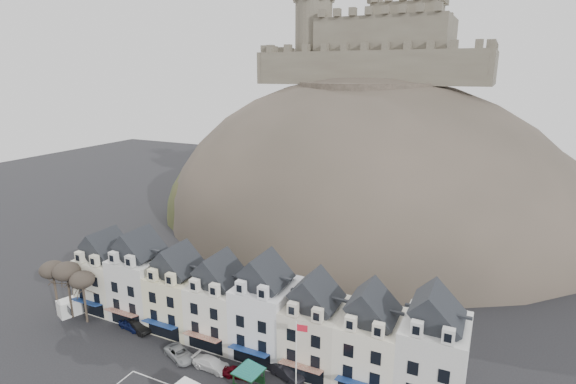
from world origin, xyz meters
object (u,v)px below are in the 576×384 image
object	(u,v)px
car_black	(138,325)
car_white	(211,364)
car_maroon	(238,372)
flagpole	(297,354)
car_silver	(180,353)
bus_shelter	(248,365)
car_charcoal	(286,371)
car_navy	(131,325)
white_van	(77,305)

from	to	relation	value
car_black	car_white	world-z (taller)	car_black
car_black	car_maroon	distance (m)	17.90
flagpole	car_white	size ratio (longest dim) A/B	1.85
flagpole	car_white	world-z (taller)	flagpole
flagpole	car_silver	world-z (taller)	flagpole
bus_shelter	flagpole	xyz separation A→B (m)	(5.35, 1.39, 2.22)
bus_shelter	car_maroon	xyz separation A→B (m)	(-2.06, 1.04, -2.32)
car_maroon	car_charcoal	size ratio (longest dim) A/B	0.77
bus_shelter	car_black	distance (m)	20.21
bus_shelter	car_silver	xyz separation A→B (m)	(-10.60, 0.93, -2.29)
car_silver	car_white	world-z (taller)	car_white
car_silver	car_charcoal	xyz separation A→B (m)	(13.64, 2.50, 0.13)
flagpole	car_silver	bearing A→B (deg)	-178.35
flagpole	car_silver	xyz separation A→B (m)	(-15.95, -0.46, -4.51)
bus_shelter	car_navy	bearing A→B (deg)	176.97
car_black	car_white	bearing A→B (deg)	-83.96
car_white	car_silver	bearing A→B (deg)	92.10
bus_shelter	white_van	world-z (taller)	bus_shelter
white_van	car_silver	bearing A→B (deg)	14.69
car_silver	car_maroon	distance (m)	8.54
bus_shelter	car_maroon	bearing A→B (deg)	159.08
car_maroon	car_navy	bearing A→B (deg)	71.29
white_van	car_navy	xyz separation A→B (m)	(10.59, -0.06, -0.53)
bus_shelter	car_charcoal	distance (m)	5.07
car_charcoal	car_navy	bearing A→B (deg)	107.98
flagpole	white_van	bearing A→B (deg)	176.99
white_van	car_white	xyz separation A→B (m)	(25.79, -2.40, -0.47)
car_black	car_maroon	world-z (taller)	car_black
car_charcoal	car_white	bearing A→B (deg)	123.40
bus_shelter	flagpole	distance (m)	5.96
bus_shelter	white_van	xyz separation A→B (m)	(-31.59, 3.33, -1.76)
flagpole	car_navy	bearing A→B (deg)	175.91
bus_shelter	car_black	xyz separation A→B (m)	(-19.80, 3.43, -2.17)
white_van	car_silver	distance (m)	21.13
flagpole	car_navy	world-z (taller)	flagpole
bus_shelter	car_white	bearing A→B (deg)	176.71
car_silver	white_van	bearing A→B (deg)	105.60
car_white	white_van	bearing A→B (deg)	86.78
flagpole	car_maroon	xyz separation A→B (m)	(-7.41, -0.35, -4.54)
car_navy	car_maroon	world-z (taller)	car_navy
white_van	flagpole	bearing A→B (deg)	18.21
car_black	car_charcoal	world-z (taller)	car_charcoal
car_black	car_charcoal	bearing A→B (deg)	-73.84
bus_shelter	car_maroon	world-z (taller)	bus_shelter
car_navy	car_maroon	distance (m)	19.07
car_silver	car_maroon	bearing A→B (deg)	-67.14
flagpole	car_charcoal	bearing A→B (deg)	138.56
white_van	car_navy	world-z (taller)	white_van
car_navy	car_silver	bearing A→B (deg)	-95.33
bus_shelter	car_silver	world-z (taller)	bus_shelter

